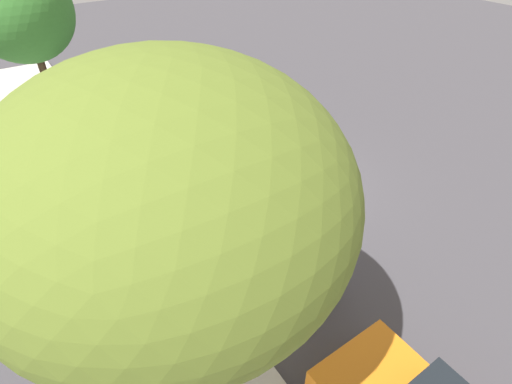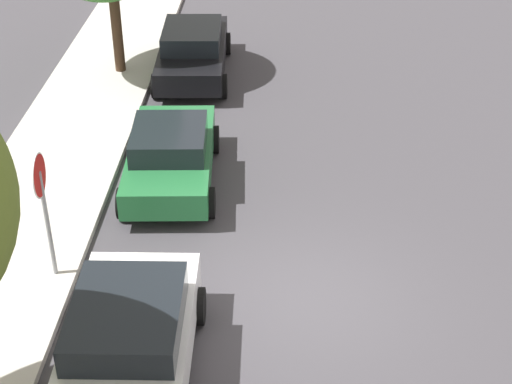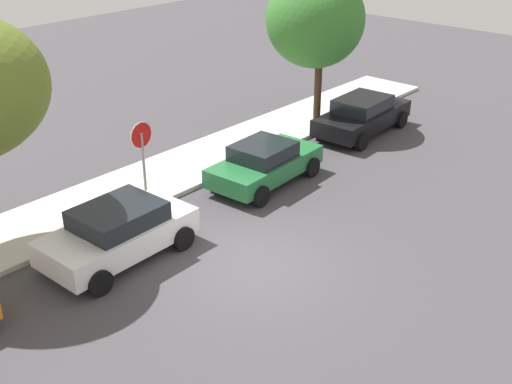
% 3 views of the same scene
% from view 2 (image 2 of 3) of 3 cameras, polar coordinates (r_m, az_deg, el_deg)
% --- Properties ---
extents(ground_plane, '(60.00, 60.00, 0.00)m').
position_cam_2_polar(ground_plane, '(13.87, 3.84, -7.81)').
color(ground_plane, '#423F44').
extents(stop_sign, '(0.79, 0.08, 2.58)m').
position_cam_2_polar(stop_sign, '(13.74, -15.24, -0.31)').
color(stop_sign, gray).
rests_on(stop_sign, ground_plane).
extents(parked_car_white, '(3.95, 2.15, 1.43)m').
position_cam_2_polar(parked_car_white, '(12.11, -9.24, -10.64)').
color(parked_car_white, white).
rests_on(parked_car_white, ground_plane).
extents(parked_car_green, '(4.03, 2.14, 1.36)m').
position_cam_2_polar(parked_car_green, '(16.78, -6.23, 2.73)').
color(parked_car_green, '#236B38').
rests_on(parked_car_green, ground_plane).
extents(parked_car_black, '(4.46, 2.12, 1.41)m').
position_cam_2_polar(parked_car_black, '(21.97, -4.62, 10.25)').
color(parked_car_black, black).
rests_on(parked_car_black, ground_plane).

